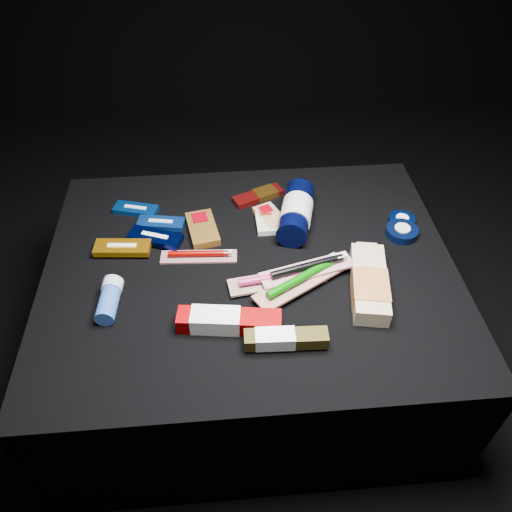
{
  "coord_description": "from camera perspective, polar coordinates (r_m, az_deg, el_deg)",
  "views": [
    {
      "loc": [
        -0.06,
        -0.83,
        1.25
      ],
      "look_at": [
        0.01,
        0.01,
        0.42
      ],
      "focal_mm": 35.0,
      "sensor_mm": 36.0,
      "label": 1
    }
  ],
  "objects": [
    {
      "name": "cream_tin_upper",
      "position": [
        1.35,
        16.31,
        3.91
      ],
      "size": [
        0.07,
        0.07,
        0.02
      ],
      "rotation": [
        0.0,
        0.0,
        0.34
      ],
      "color": "black",
      "rests_on": "cloth_table"
    },
    {
      "name": "ground",
      "position": [
        1.5,
        -0.55,
        -11.79
      ],
      "size": [
        3.0,
        3.0,
        0.0
      ],
      "primitive_type": "plane",
      "color": "black",
      "rests_on": "ground"
    },
    {
      "name": "luna_bar_0",
      "position": [
        1.38,
        -13.57,
        5.22
      ],
      "size": [
        0.12,
        0.07,
        0.02
      ],
      "rotation": [
        0.0,
        0.0,
        -0.28
      ],
      "color": "#0A42A4",
      "rests_on": "cloth_table"
    },
    {
      "name": "luna_bar_2",
      "position": [
        1.27,
        -11.44,
        2.07
      ],
      "size": [
        0.14,
        0.09,
        0.02
      ],
      "rotation": [
        0.0,
        0.0,
        -0.36
      ],
      "color": "#020831",
      "rests_on": "cloth_table"
    },
    {
      "name": "luna_bar_1",
      "position": [
        1.31,
        -10.8,
        3.71
      ],
      "size": [
        0.13,
        0.06,
        0.02
      ],
      "rotation": [
        0.0,
        0.0,
        -0.17
      ],
      "color": "#1347B3",
      "rests_on": "cloth_table"
    },
    {
      "name": "toothpaste_carton_green",
      "position": [
        1.03,
        3.01,
        -9.43
      ],
      "size": [
        0.17,
        0.04,
        0.03
      ],
      "rotation": [
        0.0,
        0.0,
        -0.04
      ],
      "color": "#3B310D",
      "rests_on": "cloth_table"
    },
    {
      "name": "bodywash_bottle",
      "position": [
        1.15,
        12.82,
        -3.19
      ],
      "size": [
        0.11,
        0.23,
        0.05
      ],
      "rotation": [
        0.0,
        0.0,
        -0.18
      ],
      "color": "#CAB28A",
      "rests_on": "cloth_table"
    },
    {
      "name": "cloth_table",
      "position": [
        1.34,
        -0.61,
        -7.05
      ],
      "size": [
        0.98,
        0.78,
        0.4
      ],
      "primitive_type": "cube",
      "color": "black",
      "rests_on": "ground"
    },
    {
      "name": "toothbrush_pack_3",
      "position": [
        1.15,
        6.0,
        -1.38
      ],
      "size": [
        0.23,
        0.11,
        0.02
      ],
      "rotation": [
        0.0,
        0.0,
        0.26
      ],
      "color": "silver",
      "rests_on": "cloth_table"
    },
    {
      "name": "toothbrush_pack_0",
      "position": [
        1.21,
        -6.44,
        0.08
      ],
      "size": [
        0.19,
        0.05,
        0.02
      ],
      "rotation": [
        0.0,
        0.0,
        -0.06
      ],
      "color": "#A39B98",
      "rests_on": "cloth_table"
    },
    {
      "name": "toothbrush_pack_1",
      "position": [
        1.14,
        2.57,
        -2.61
      ],
      "size": [
        0.23,
        0.08,
        0.03
      ],
      "rotation": [
        0.0,
        0.0,
        0.14
      ],
      "color": "#AEA6A1",
      "rests_on": "cloth_table"
    },
    {
      "name": "power_bar",
      "position": [
        1.39,
        0.51,
        7.0
      ],
      "size": [
        0.15,
        0.1,
        0.02
      ],
      "rotation": [
        0.0,
        0.0,
        0.41
      ],
      "color": "maroon",
      "rests_on": "cloth_table"
    },
    {
      "name": "clif_bar_1",
      "position": [
        1.3,
        1.18,
        4.19
      ],
      "size": [
        0.06,
        0.1,
        0.02
      ],
      "rotation": [
        0.0,
        0.0,
        0.01
      ],
      "color": "silver",
      "rests_on": "cloth_table"
    },
    {
      "name": "clif_bar_0",
      "position": [
        1.28,
        -6.17,
        3.26
      ],
      "size": [
        0.09,
        0.14,
        0.02
      ],
      "rotation": [
        0.0,
        0.0,
        0.18
      ],
      "color": "#573911",
      "rests_on": "cloth_table"
    },
    {
      "name": "toothbrush_pack_2",
      "position": [
        1.13,
        5.42,
        -2.61
      ],
      "size": [
        0.24,
        0.17,
        0.03
      ],
      "rotation": [
        0.0,
        0.0,
        0.53
      ],
      "color": "#AAA29E",
      "rests_on": "cloth_table"
    },
    {
      "name": "deodorant_stick",
      "position": [
        1.14,
        -16.42,
        -4.77
      ],
      "size": [
        0.05,
        0.11,
        0.05
      ],
      "rotation": [
        0.0,
        0.0,
        -0.07
      ],
      "color": "#2D56A7",
      "rests_on": "cloth_table"
    },
    {
      "name": "luna_bar_3",
      "position": [
        1.26,
        -15.01,
        0.92
      ],
      "size": [
        0.14,
        0.06,
        0.02
      ],
      "rotation": [
        0.0,
        0.0,
        -0.09
      ],
      "color": "#CA7E0D",
      "rests_on": "cloth_table"
    },
    {
      "name": "lotion_bottle",
      "position": [
        1.28,
        4.61,
        5.04
      ],
      "size": [
        0.12,
        0.25,
        0.08
      ],
      "rotation": [
        0.0,
        0.0,
        -0.26
      ],
      "color": "black",
      "rests_on": "cloth_table"
    },
    {
      "name": "toothpaste_carton_red",
      "position": [
        1.06,
        -3.62,
        -7.42
      ],
      "size": [
        0.22,
        0.08,
        0.04
      ],
      "rotation": [
        0.0,
        0.0,
        -0.13
      ],
      "color": "#860000",
      "rests_on": "cloth_table"
    },
    {
      "name": "cream_tin_lower",
      "position": [
        1.32,
        16.32,
        2.7
      ],
      "size": [
        0.08,
        0.08,
        0.02
      ],
      "rotation": [
        0.0,
        0.0,
        0.31
      ],
      "color": "black",
      "rests_on": "cloth_table"
    },
    {
      "name": "clif_bar_2",
      "position": [
        1.31,
        1.6,
        4.54
      ],
      "size": [
        0.09,
        0.12,
        0.02
      ],
      "rotation": [
        0.0,
        0.0,
        0.42
      ],
      "color": "#AC8057",
      "rests_on": "cloth_table"
    }
  ]
}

